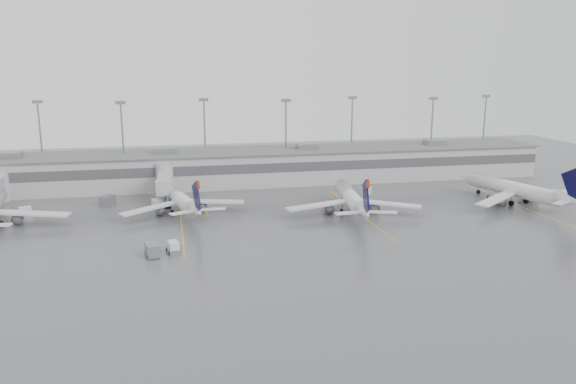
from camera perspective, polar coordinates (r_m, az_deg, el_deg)
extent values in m
plane|color=#535355|center=(86.51, 1.36, -6.80)|extent=(260.00, 260.00, 0.00)
cube|color=#B1B1AC|center=(140.80, -4.04, 2.56)|extent=(150.00, 16.00, 8.00)
cube|color=#47474C|center=(132.78, -3.57, 2.38)|extent=(150.00, 0.15, 2.20)
cube|color=#606060|center=(140.14, -4.07, 4.19)|extent=(152.00, 17.00, 0.30)
cube|color=slate|center=(143.41, -26.43, 3.38)|extent=(5.00, 4.00, 1.30)
cube|color=slate|center=(154.87, 14.65, 4.92)|extent=(5.00, 4.00, 1.30)
cylinder|color=gray|center=(151.26, -23.78, 4.52)|extent=(0.44, 0.44, 20.00)
cube|color=slate|center=(150.31, -24.13, 8.37)|extent=(2.40, 0.50, 0.80)
cylinder|color=gray|center=(141.02, -16.40, 4.56)|extent=(0.44, 0.44, 20.00)
cube|color=slate|center=(140.00, -16.66, 8.69)|extent=(2.40, 0.50, 0.80)
cylinder|color=gray|center=(148.26, -8.44, 5.33)|extent=(0.44, 0.44, 20.00)
cube|color=slate|center=(147.30, -8.57, 9.26)|extent=(2.40, 0.50, 0.80)
cylinder|color=gray|center=(143.49, -0.22, 5.22)|extent=(0.44, 0.44, 20.00)
cube|color=slate|center=(142.49, -0.22, 9.28)|extent=(2.40, 0.50, 0.80)
cylinder|color=gray|center=(155.84, 6.48, 5.74)|extent=(0.44, 0.44, 20.00)
cube|color=slate|center=(154.91, 6.57, 9.49)|extent=(2.40, 0.50, 0.80)
cylinder|color=gray|center=(156.49, 14.35, 5.46)|extent=(0.44, 0.44, 20.00)
cube|color=slate|center=(155.58, 14.56, 9.18)|extent=(2.40, 0.50, 0.80)
cylinder|color=gray|center=(172.59, 19.26, 5.80)|extent=(0.44, 0.44, 20.00)
cube|color=slate|center=(171.76, 19.51, 9.17)|extent=(2.40, 0.50, 0.80)
cylinder|color=#9B9DA0|center=(136.80, -27.22, 0.64)|extent=(4.00, 4.00, 7.00)
cylinder|color=#9B9DA0|center=(131.79, -12.41, 1.36)|extent=(4.00, 4.00, 7.00)
cube|color=#9B9DA0|center=(125.26, -12.44, 1.14)|extent=(2.80, 13.00, 2.60)
cube|color=#9B9DA0|center=(117.92, -12.46, 0.42)|extent=(3.40, 2.40, 3.00)
cylinder|color=gray|center=(118.56, -12.39, -0.95)|extent=(0.70, 0.70, 2.80)
cube|color=black|center=(118.81, -12.37, -1.44)|extent=(2.20, 1.20, 0.70)
cube|color=#E3A60D|center=(107.30, -10.78, -3.10)|extent=(0.25, 40.00, 0.01)
cube|color=#E3A60D|center=(113.26, 7.22, -2.13)|extent=(0.25, 40.00, 0.01)
cube|color=#E3A60D|center=(128.81, 22.11, -1.15)|extent=(0.25, 40.00, 0.01)
cone|color=silver|center=(129.83, -27.23, -0.10)|extent=(3.50, 3.32, 3.19)
cube|color=silver|center=(113.37, -24.65, -1.99)|extent=(14.08, 5.46, 0.37)
cylinder|color=black|center=(115.34, -27.09, -2.90)|extent=(0.61, 1.22, 1.17)
cylinder|color=silver|center=(114.75, -10.99, -0.65)|extent=(7.38, 20.33, 2.76)
cone|color=silver|center=(125.59, -12.30, 0.46)|extent=(3.28, 3.15, 2.76)
cone|color=silver|center=(103.18, -9.29, -1.89)|extent=(3.75, 5.12, 2.76)
cube|color=silver|center=(111.13, -13.85, -1.62)|extent=(11.46, 8.27, 0.32)
cube|color=silver|center=(114.22, -7.52, -0.96)|extent=(12.12, 3.35, 0.32)
cube|color=black|center=(102.11, -9.27, -0.50)|extent=(1.47, 5.10, 6.02)
cube|color=#9D190C|center=(100.47, -9.13, 0.68)|extent=(0.70, 1.87, 1.75)
cylinder|color=black|center=(123.13, -11.91, -0.89)|extent=(0.51, 0.88, 0.83)
cylinder|color=black|center=(113.12, -11.65, -2.05)|extent=(0.64, 1.08, 1.01)
cylinder|color=black|center=(114.04, -9.77, -1.85)|extent=(0.64, 1.08, 1.01)
cylinder|color=silver|center=(113.37, 6.37, -0.53)|extent=(5.71, 22.09, 2.99)
cone|color=silver|center=(125.20, 5.31, 0.77)|extent=(3.31, 3.14, 2.99)
cone|color=silver|center=(100.71, 7.80, -2.05)|extent=(3.59, 5.31, 2.99)
cube|color=silver|center=(109.77, 3.06, -1.35)|extent=(13.19, 4.96, 0.35)
cube|color=silver|center=(112.46, 10.12, -1.19)|extent=(12.80, 7.85, 0.35)
cube|color=black|center=(99.54, 7.91, -0.52)|extent=(1.00, 5.60, 6.51)
cube|color=#9D190C|center=(97.75, 8.12, 0.78)|extent=(0.55, 2.03, 1.89)
cylinder|color=black|center=(122.52, 5.55, -0.72)|extent=(0.46, 0.93, 0.90)
cylinder|color=black|center=(111.69, 5.48, -2.01)|extent=(0.58, 1.14, 1.09)
cylinder|color=black|center=(112.49, 7.58, -1.96)|extent=(0.58, 1.14, 1.09)
cylinder|color=silver|center=(129.21, 21.80, 0.34)|extent=(8.83, 23.06, 3.14)
cone|color=silver|center=(137.93, 17.82, 1.39)|extent=(3.77, 3.62, 3.14)
cone|color=silver|center=(120.60, 26.70, -0.76)|extent=(4.35, 5.85, 3.14)
cube|color=silver|center=(122.14, 20.48, -0.64)|extent=(12.92, 9.61, 0.37)
cube|color=silver|center=(133.06, 24.81, 0.04)|extent=(13.73, 3.52, 0.37)
cube|color=black|center=(119.69, 27.04, 0.60)|extent=(1.79, 5.78, 6.84)
cylinder|color=black|center=(136.01, 18.78, 0.02)|extent=(0.59, 1.00, 0.94)
cylinder|color=black|center=(126.79, 21.74, -1.07)|extent=(0.75, 1.23, 1.15)
cylinder|color=black|center=(130.05, 23.03, -0.85)|extent=(0.75, 1.23, 1.15)
cube|color=silver|center=(90.77, -11.58, -5.50)|extent=(2.01, 2.72, 1.84)
cube|color=slate|center=(90.94, -11.57, -5.83)|extent=(2.30, 3.16, 0.71)
cylinder|color=black|center=(91.76, -12.21, -5.74)|extent=(0.34, 0.61, 0.57)
cylinder|color=black|center=(92.07, -11.21, -5.63)|extent=(0.34, 0.61, 0.57)
cylinder|color=black|center=(89.86, -11.93, -6.13)|extent=(0.34, 0.61, 0.57)
cylinder|color=black|center=(90.18, -10.91, -6.01)|extent=(0.34, 0.61, 0.57)
cube|color=slate|center=(89.65, -13.63, -5.73)|extent=(2.44, 3.49, 1.93)
cylinder|color=black|center=(90.83, -14.24, -6.03)|extent=(0.38, 0.67, 0.64)
cylinder|color=black|center=(88.96, -12.97, -6.36)|extent=(0.38, 0.67, 0.64)
cube|color=silver|center=(122.29, -25.17, -1.76)|extent=(2.69, 2.25, 1.62)
cube|color=silver|center=(119.39, -12.96, -1.10)|extent=(3.16, 2.58, 1.93)
cube|color=silver|center=(129.71, 7.99, 0.13)|extent=(2.61, 2.16, 1.59)
cube|color=slate|center=(124.07, -17.86, -0.84)|extent=(3.29, 3.90, 2.08)
cone|color=orange|center=(125.23, -22.54, -1.40)|extent=(0.47, 0.47, 0.75)
cone|color=orange|center=(112.69, -8.30, -2.04)|extent=(0.49, 0.49, 0.78)
cone|color=orange|center=(128.18, 4.71, -0.13)|extent=(0.48, 0.48, 0.76)
cone|color=orange|center=(139.35, 21.22, 0.06)|extent=(0.41, 0.41, 0.65)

